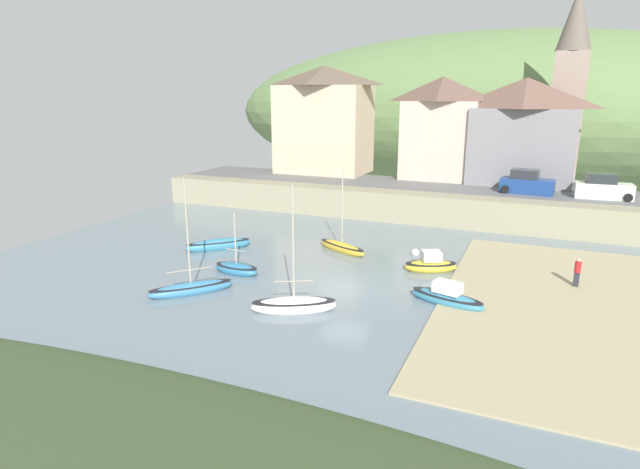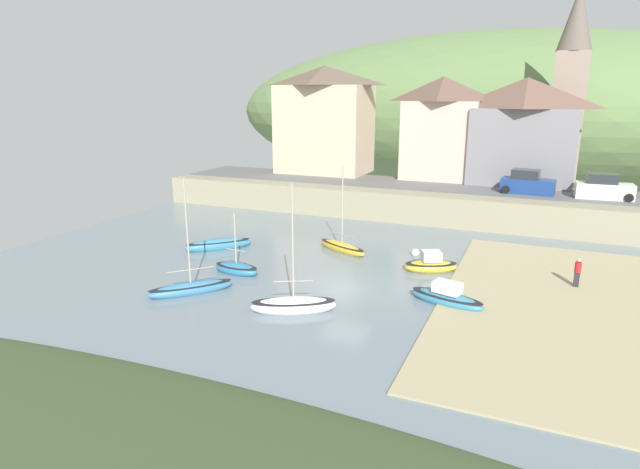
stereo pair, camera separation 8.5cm
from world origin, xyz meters
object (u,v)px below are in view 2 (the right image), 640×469
fishing_boat_green (342,247)px  parked_car_by_wall (604,188)px  church_with_spire (570,83)px  sailboat_blue_trim (219,245)px  mooring_buoy (415,253)px  sailboat_nearest_shore (236,269)px  parked_car_near_slipway (527,184)px  waterfront_building_centre (441,128)px  waterfront_building_right (523,131)px  sailboat_tall_mast (294,305)px  sailboat_far_left (431,265)px  motorboat_with_cabin (191,288)px  waterfront_building_left (324,119)px  sailboat_white_hull (447,298)px  person_on_slipway (578,271)px

fishing_boat_green → parked_car_by_wall: size_ratio=1.41×
church_with_spire → sailboat_blue_trim: size_ratio=4.38×
mooring_buoy → sailboat_nearest_shore: bearing=-139.1°
fishing_boat_green → parked_car_near_slipway: 17.88m
waterfront_building_centre → waterfront_building_right: size_ratio=1.02×
sailboat_tall_mast → sailboat_far_left: bearing=32.8°
motorboat_with_cabin → parked_car_by_wall: (21.08, 24.33, 2.92)m
sailboat_nearest_shore → waterfront_building_left: bearing=105.1°
sailboat_white_hull → parked_car_by_wall: bearing=83.4°
fishing_boat_green → parked_car_by_wall: 21.71m
fishing_boat_green → parked_car_near_slipway: size_ratio=1.39×
waterfront_building_left → sailboat_blue_trim: waterfront_building_left is taller
parked_car_near_slipway → mooring_buoy: 14.53m
sailboat_white_hull → sailboat_far_left: size_ratio=1.18×
sailboat_white_hull → sailboat_far_left: (-1.83, 4.91, 0.01)m
waterfront_building_left → sailboat_nearest_shore: bearing=-79.0°
fishing_boat_green → parked_car_near_slipway: (10.88, 13.89, 2.92)m
waterfront_building_left → church_with_spire: size_ratio=0.62×
waterfront_building_centre → waterfront_building_right: waterfront_building_centre is taller
waterfront_building_left → person_on_slipway: 31.41m
motorboat_with_cabin → mooring_buoy: motorboat_with_cabin is taller
church_with_spire → sailboat_tall_mast: 36.56m
waterfront_building_centre → sailboat_blue_trim: 24.82m
church_with_spire → sailboat_far_left: church_with_spire is taller
person_on_slipway → parked_car_near_slipway: bearing=102.5°
sailboat_blue_trim → fishing_boat_green: 8.47m
sailboat_tall_mast → mooring_buoy: (3.34, 11.45, -0.14)m
waterfront_building_centre → sailboat_blue_trim: (-10.73, -21.28, -6.93)m
waterfront_building_left → parked_car_by_wall: bearing=-10.0°
sailboat_white_hull → person_on_slipway: 7.95m
motorboat_with_cabin → sailboat_white_hull: bearing=-31.6°
parked_car_by_wall → waterfront_building_left: bearing=166.9°
waterfront_building_left → sailboat_nearest_shore: (4.89, -25.07, -7.50)m
waterfront_building_right → parked_car_near_slipway: 6.04m
waterfront_building_right → waterfront_building_centre: bearing=-180.0°
church_with_spire → motorboat_with_cabin: 39.01m
waterfront_building_centre → parked_car_near_slipway: bearing=-29.0°
mooring_buoy → person_on_slipway: bearing=-15.0°
church_with_spire → sailboat_blue_trim: (-21.31, -25.28, -10.95)m
church_with_spire → motorboat_with_cabin: size_ratio=2.68×
sailboat_nearest_shore → sailboat_white_hull: (12.35, 0.14, 0.06)m
waterfront_building_centre → parked_car_by_wall: bearing=-18.2°
sailboat_blue_trim → person_on_slipway: person_on_slipway is taller
waterfront_building_centre → person_on_slipway: waterfront_building_centre is taller
sailboat_white_hull → fishing_boat_green: bearing=156.8°
person_on_slipway → mooring_buoy: bearing=165.0°
waterfront_building_right → parked_car_by_wall: bearing=-34.8°
waterfront_building_centre → motorboat_with_cabin: size_ratio=1.48×
sailboat_far_left → motorboat_with_cabin: motorboat_with_cabin is taller
sailboat_white_hull → sailboat_far_left: 5.24m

